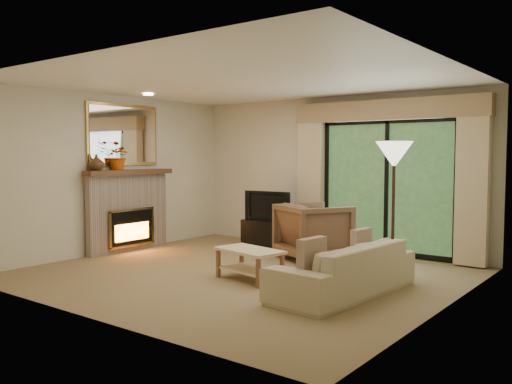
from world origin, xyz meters
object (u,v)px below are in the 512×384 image
Objects in this scene: sofa at (343,268)px; armchair at (314,231)px; media_console at (270,233)px; coffee_table at (249,265)px.

armchair is at bearing -134.32° from sofa.
sofa is at bearing -44.43° from media_console.
armchair is 2.07m from sofa.
coffee_table is at bearing -79.97° from sofa.
media_console is at bearing -124.32° from sofa.
armchair is (1.21, -0.52, 0.20)m from media_console.
sofa reaches higher than coffee_table.
armchair reaches higher than coffee_table.
sofa is 1.30m from coffee_table.
sofa is (2.56, -2.08, 0.06)m from media_console.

